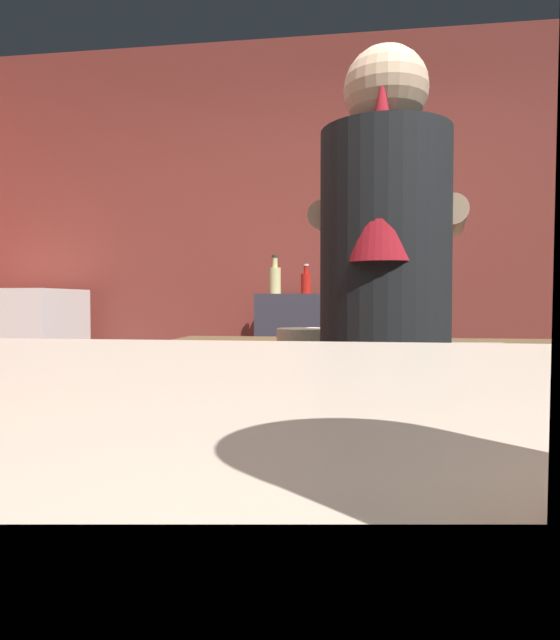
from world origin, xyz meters
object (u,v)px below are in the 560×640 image
mini_fridge (19,385)px  bottle_soy (306,283)px  bottle_vinegar (348,276)px  bartender (385,326)px  chefs_knife (467,344)px  mixing_bowl (305,336)px  bottle_hot_sauce (275,279)px

mini_fridge → bottle_soy: size_ratio=6.47×
mini_fridge → bottle_vinegar: bottle_vinegar is taller
bartender → bottle_vinegar: size_ratio=6.47×
chefs_knife → bottle_vinegar: 1.49m
chefs_knife → bottle_soy: bottle_soy is taller
mixing_bowl → bottle_hot_sauce: (-0.31, 1.38, 0.25)m
bottle_hot_sauce → chefs_knife: bearing=-58.4°
bottle_vinegar → bottle_soy: size_ratio=1.51×
chefs_knife → bottle_hot_sauce: (-0.84, 1.37, 0.27)m
mini_fridge → bottle_vinegar: size_ratio=4.27×
bartender → bottle_soy: bartender is taller
bartender → chefs_knife: bartender is taller
mixing_bowl → bottle_vinegar: size_ratio=0.70×
mixing_bowl → bottle_soy: bearing=95.3°
bottle_hot_sauce → mixing_bowl: bearing=-77.2°
bartender → bottle_hot_sauce: bearing=25.5°
bartender → bottle_vinegar: bartender is taller
mini_fridge → bottle_vinegar: 2.06m
bottle_hot_sauce → mini_fridge: bearing=-172.9°
bartender → bottle_vinegar: 1.82m
bartender → bottle_hot_sauce: 1.87m
mini_fridge → chefs_knife: mini_fridge is taller
mixing_bowl → bottle_vinegar: bottle_vinegar is taller
mini_fridge → bottle_hot_sauce: bottle_hot_sauce is taller
bottle_soy → chefs_knife: bearing=-64.6°
mixing_bowl → bottle_hot_sauce: bearing=102.8°
bottle_soy → mini_fridge: bearing=-172.9°
bottle_vinegar → bottle_soy: 0.24m
chefs_knife → bottle_soy: 1.56m
chefs_knife → bottle_hot_sauce: size_ratio=1.05×
bartender → chefs_knife: bearing=-26.8°
chefs_knife → bottle_vinegar: size_ratio=0.90×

